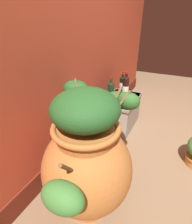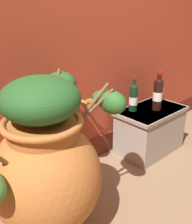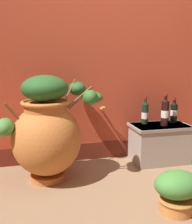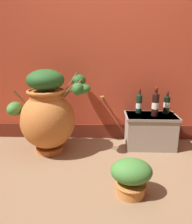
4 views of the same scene
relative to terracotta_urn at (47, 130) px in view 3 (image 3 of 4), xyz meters
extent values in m
plane|color=#896B4C|center=(0.62, -0.67, -0.47)|extent=(7.00, 7.00, 0.00)
cube|color=#B74228|center=(0.62, 0.53, 0.83)|extent=(4.40, 0.20, 2.60)
cube|color=maroon|center=(0.62, 0.42, -0.37)|extent=(4.40, 0.02, 0.19)
cylinder|color=#B28433|center=(0.61, 0.38, 0.10)|extent=(0.02, 0.10, 0.02)
torus|color=#B28433|center=(0.61, 0.33, 0.13)|extent=(0.06, 0.06, 0.01)
cylinder|color=#C17033|center=(-0.01, 0.00, -0.44)|extent=(0.31, 0.31, 0.06)
ellipsoid|color=#C17033|center=(-0.01, 0.00, -0.08)|extent=(0.62, 0.62, 0.64)
cylinder|color=#C17033|center=(-0.01, 0.00, 0.20)|extent=(0.37, 0.37, 0.11)
torus|color=#C17033|center=(-0.01, 0.00, 0.25)|extent=(0.43, 0.43, 0.04)
cylinder|color=brown|center=(0.30, -0.05, 0.29)|extent=(0.22, 0.06, 0.21)
ellipsoid|color=#2D6628|center=(0.41, -0.07, 0.30)|extent=(0.16, 0.23, 0.10)
cylinder|color=brown|center=(0.23, 0.20, 0.32)|extent=(0.16, 0.15, 0.24)
ellipsoid|color=#235623|center=(0.32, 0.28, 0.34)|extent=(0.17, 0.22, 0.14)
cylinder|color=brown|center=(-0.28, -0.05, 0.18)|extent=(0.15, 0.05, 0.18)
ellipsoid|color=#428438|center=(-0.35, -0.06, 0.07)|extent=(0.16, 0.24, 0.15)
cylinder|color=brown|center=(0.27, -0.11, 0.30)|extent=(0.20, 0.10, 0.19)
ellipsoid|color=#2D6628|center=(0.36, -0.14, 0.30)|extent=(0.13, 0.17, 0.13)
ellipsoid|color=#235623|center=(-0.01, 0.00, 0.38)|extent=(0.41, 0.41, 0.23)
cube|color=#9E9384|center=(1.20, 0.18, -0.26)|extent=(0.58, 0.36, 0.41)
cube|color=gray|center=(1.20, 0.18, -0.07)|extent=(0.61, 0.38, 0.03)
cylinder|color=black|center=(1.39, 0.25, 0.04)|extent=(0.08, 0.08, 0.20)
cone|color=black|center=(1.39, 0.25, 0.16)|extent=(0.08, 0.08, 0.04)
cylinder|color=black|center=(1.39, 0.25, 0.18)|extent=(0.03, 0.03, 0.07)
cylinder|color=maroon|center=(1.39, 0.25, 0.20)|extent=(0.03, 0.03, 0.02)
cylinder|color=white|center=(1.39, 0.25, 0.05)|extent=(0.08, 0.08, 0.06)
cylinder|color=black|center=(1.23, 0.15, 0.07)|extent=(0.08, 0.08, 0.26)
cone|color=black|center=(1.23, 0.15, 0.21)|extent=(0.08, 0.08, 0.04)
cylinder|color=black|center=(1.23, 0.15, 0.24)|extent=(0.03, 0.03, 0.08)
cylinder|color=maroon|center=(1.23, 0.15, 0.27)|extent=(0.04, 0.04, 0.02)
cylinder|color=white|center=(1.23, 0.15, 0.06)|extent=(0.08, 0.08, 0.08)
cylinder|color=black|center=(1.06, 0.27, 0.05)|extent=(0.07, 0.07, 0.21)
cone|color=black|center=(1.06, 0.27, 0.17)|extent=(0.07, 0.07, 0.04)
cylinder|color=black|center=(1.06, 0.27, 0.20)|extent=(0.03, 0.03, 0.08)
cylinder|color=maroon|center=(1.06, 0.27, 0.23)|extent=(0.03, 0.03, 0.02)
cylinder|color=silver|center=(1.06, 0.27, 0.03)|extent=(0.07, 0.07, 0.07)
cylinder|color=#CC7F3D|center=(0.85, -0.78, -0.41)|extent=(0.24, 0.24, 0.10)
torus|color=#BB7538|center=(0.85, -0.78, -0.37)|extent=(0.26, 0.26, 0.02)
ellipsoid|color=#428438|center=(0.85, -0.78, -0.25)|extent=(0.34, 0.27, 0.20)
camera|label=1|loc=(-0.77, -0.46, 0.83)|focal=27.93mm
camera|label=2|loc=(-0.67, -1.12, 0.84)|focal=44.14mm
camera|label=3|loc=(-0.14, -2.38, 0.62)|focal=43.58mm
camera|label=4|loc=(0.63, -2.34, 0.68)|focal=34.93mm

